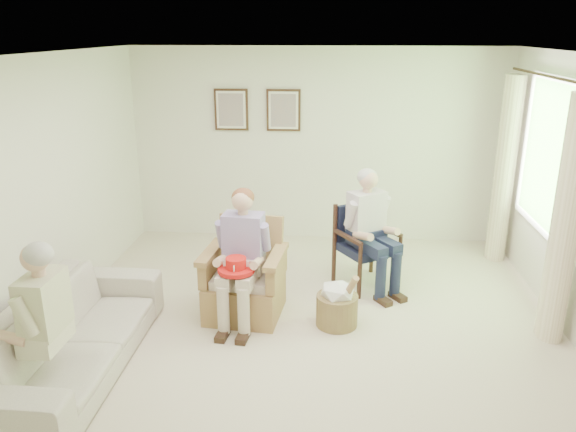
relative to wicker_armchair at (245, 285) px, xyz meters
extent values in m
plane|color=beige|center=(0.64, -0.43, -0.31)|extent=(5.50, 5.50, 0.00)
cube|color=silver|center=(0.64, 2.32, 0.99)|extent=(5.00, 0.04, 2.60)
cube|color=silver|center=(0.64, -3.18, 0.99)|extent=(5.00, 0.04, 2.60)
cube|color=silver|center=(-1.86, -0.43, 0.99)|extent=(0.04, 5.50, 2.60)
cube|color=white|center=(0.64, -0.43, 2.29)|extent=(5.00, 5.50, 0.02)
cube|color=#2D6B23|center=(3.11, 0.77, 1.24)|extent=(0.02, 1.40, 1.50)
cube|color=white|center=(3.10, 0.77, 2.02)|extent=(0.04, 1.52, 0.06)
cube|color=white|center=(3.10, 0.77, 0.46)|extent=(0.04, 1.52, 0.06)
cylinder|color=#382114|center=(3.01, 0.77, 2.04)|extent=(0.03, 2.50, 0.03)
cylinder|color=beige|center=(2.97, -0.21, 0.84)|extent=(0.34, 0.34, 2.30)
cylinder|color=beige|center=(2.97, 1.75, 0.84)|extent=(0.34, 0.34, 2.30)
cube|color=#382114|center=(-0.51, 2.29, 1.47)|extent=(0.45, 0.03, 0.55)
cube|color=silver|center=(-0.51, 2.26, 1.47)|extent=(0.39, 0.01, 0.49)
cube|color=tan|center=(-0.51, 2.26, 1.47)|extent=(0.33, 0.01, 0.43)
cube|color=#382114|center=(0.19, 2.29, 1.47)|extent=(0.45, 0.03, 0.55)
cube|color=silver|center=(0.19, 2.26, 1.47)|extent=(0.39, 0.01, 0.49)
cube|color=tan|center=(0.19, 2.26, 1.47)|extent=(0.33, 0.01, 0.43)
cube|color=#AC7B51|center=(0.00, -0.03, -0.12)|extent=(0.73, 0.71, 0.38)
cube|color=beige|center=(0.00, -0.06, 0.12)|extent=(0.56, 0.54, 0.09)
cube|color=#AC7B51|center=(0.00, 0.27, 0.38)|extent=(0.67, 0.21, 0.57)
cube|color=#AC7B51|center=(-0.34, -0.03, 0.22)|extent=(0.09, 0.65, 0.27)
cube|color=#AC7B51|center=(0.34, -0.03, 0.22)|extent=(0.09, 0.65, 0.27)
cylinder|color=black|center=(1.00, 0.53, -0.11)|extent=(0.05, 0.05, 0.40)
cylinder|color=black|center=(1.54, 0.53, -0.11)|extent=(0.05, 0.05, 0.40)
cylinder|color=black|center=(1.00, 1.04, -0.11)|extent=(0.05, 0.05, 0.40)
cylinder|color=black|center=(1.54, 1.04, -0.11)|extent=(0.05, 0.05, 0.40)
cube|color=#171B34|center=(1.27, 0.78, 0.13)|extent=(0.52, 0.51, 0.09)
cube|color=#171B34|center=(1.27, 1.03, 0.38)|extent=(0.49, 0.06, 0.45)
imported|color=beige|center=(-1.31, -1.15, 0.02)|extent=(2.29, 0.89, 0.67)
cube|color=beige|center=(0.00, -0.06, 0.27)|extent=(0.40, 0.26, 0.16)
cube|color=#9D89C2|center=(0.00, -0.04, 0.55)|extent=(0.39, 0.24, 0.46)
sphere|color=#DDAD8E|center=(0.00, -0.05, 0.92)|extent=(0.21, 0.21, 0.21)
ellipsoid|color=brown|center=(0.00, -0.02, 0.95)|extent=(0.22, 0.22, 0.18)
cube|color=beige|center=(-0.10, -0.28, 0.22)|extent=(0.14, 0.44, 0.13)
cube|color=beige|center=(0.10, -0.28, 0.22)|extent=(0.14, 0.44, 0.13)
cylinder|color=beige|center=(-0.10, -0.48, -0.04)|extent=(0.12, 0.12, 0.48)
cylinder|color=beige|center=(0.10, -0.48, -0.04)|extent=(0.12, 0.12, 0.48)
cube|color=#1B223D|center=(1.27, 0.78, 0.29)|extent=(0.40, 0.26, 0.16)
cube|color=silver|center=(1.27, 0.80, 0.57)|extent=(0.39, 0.24, 0.46)
sphere|color=#DDAD8E|center=(1.27, 0.79, 0.94)|extent=(0.21, 0.21, 0.21)
ellipsoid|color=#B7B2AD|center=(1.27, 0.82, 0.96)|extent=(0.22, 0.22, 0.18)
cube|color=#1B223D|center=(1.17, 0.56, 0.24)|extent=(0.14, 0.44, 0.13)
cube|color=#1B223D|center=(1.37, 0.56, 0.24)|extent=(0.14, 0.44, 0.13)
cylinder|color=#1B223D|center=(1.17, 0.36, -0.03)|extent=(0.12, 0.12, 0.50)
cylinder|color=#1B223D|center=(1.37, 0.36, -0.03)|extent=(0.12, 0.12, 0.50)
cube|color=beige|center=(-1.31, -1.54, 0.26)|extent=(0.42, 0.26, 0.16)
cube|color=beige|center=(-1.31, -1.52, 0.54)|extent=(0.41, 0.24, 0.46)
sphere|color=#DDAD8E|center=(-1.31, -1.53, 0.91)|extent=(0.21, 0.21, 0.21)
ellipsoid|color=#B7B2AD|center=(-1.31, -1.50, 0.94)|extent=(0.22, 0.22, 0.18)
cube|color=beige|center=(-1.41, -1.76, 0.21)|extent=(0.14, 0.44, 0.13)
cube|color=beige|center=(-1.21, -1.76, 0.21)|extent=(0.14, 0.44, 0.13)
cylinder|color=beige|center=(-1.41, -1.96, -0.04)|extent=(0.12, 0.12, 0.47)
cylinder|color=beige|center=(-1.21, -1.96, -0.04)|extent=(0.12, 0.12, 0.47)
cylinder|color=red|center=(-0.02, -0.34, 0.32)|extent=(0.35, 0.35, 0.04)
cylinder|color=red|center=(-0.02, -0.34, 0.38)|extent=(0.20, 0.20, 0.12)
cube|color=white|center=(0.08, -0.34, 0.38)|extent=(0.04, 0.01, 0.05)
cube|color=white|center=(-0.02, -0.23, 0.38)|extent=(0.01, 0.04, 0.05)
cube|color=white|center=(-0.13, -0.34, 0.38)|extent=(0.04, 0.01, 0.05)
cube|color=white|center=(-0.02, -0.44, 0.38)|extent=(0.01, 0.04, 0.05)
cylinder|color=tan|center=(0.94, -0.18, -0.15)|extent=(0.51, 0.51, 0.32)
ellipsoid|color=white|center=(0.94, -0.18, 0.06)|extent=(0.37, 0.37, 0.22)
cylinder|color=#A57F56|center=(1.03, -0.22, 0.06)|extent=(0.16, 0.29, 0.48)
camera|label=1|loc=(0.87, -5.17, 2.50)|focal=35.00mm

